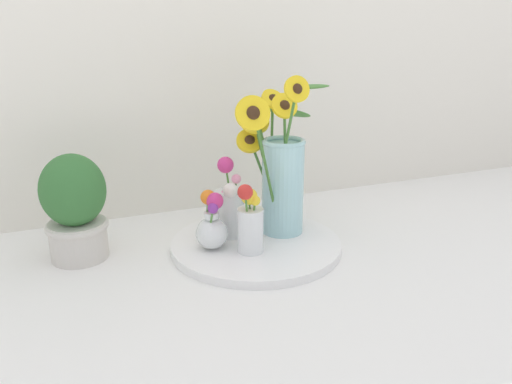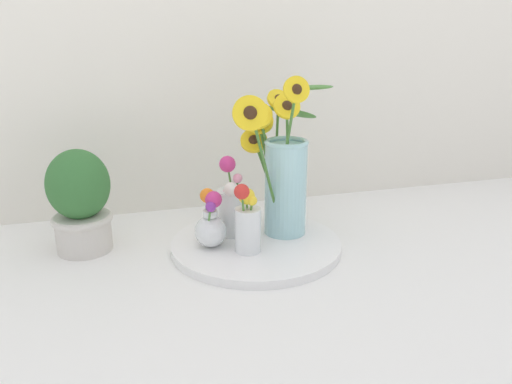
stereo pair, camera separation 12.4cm
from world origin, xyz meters
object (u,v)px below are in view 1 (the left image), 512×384
at_px(serving_tray, 256,245).
at_px(vase_bulb_right, 212,226).
at_px(mason_jar_sunflowers, 281,171).
at_px(vase_small_back, 229,207).
at_px(potted_plant, 75,207).
at_px(vase_small_center, 250,223).

distance_m(serving_tray, vase_bulb_right, 0.14).
bearing_deg(mason_jar_sunflowers, vase_small_back, 170.51).
distance_m(serving_tray, potted_plant, 0.45).
relative_size(serving_tray, mason_jar_sunflowers, 1.04).
xyz_separation_m(serving_tray, vase_small_back, (-0.05, 0.06, 0.09)).
height_order(vase_small_center, potted_plant, potted_plant).
bearing_deg(mason_jar_sunflowers, serving_tray, -155.23).
distance_m(vase_small_center, vase_small_back, 0.12).
bearing_deg(vase_small_back, mason_jar_sunflowers, -9.49).
xyz_separation_m(mason_jar_sunflowers, potted_plant, (-0.51, 0.07, -0.05)).
height_order(mason_jar_sunflowers, vase_small_back, mason_jar_sunflowers).
height_order(vase_bulb_right, vase_small_back, vase_small_back).
height_order(serving_tray, vase_small_back, vase_small_back).
relative_size(serving_tray, potted_plant, 1.65).
relative_size(vase_bulb_right, potted_plant, 0.56).
relative_size(serving_tray, vase_small_back, 2.04).
height_order(mason_jar_sunflowers, vase_bulb_right, mason_jar_sunflowers).
height_order(vase_bulb_right, potted_plant, potted_plant).
bearing_deg(vase_small_center, serving_tray, 55.22).
relative_size(serving_tray, vase_small_center, 2.47).
bearing_deg(vase_bulb_right, vase_small_back, 42.68).
xyz_separation_m(vase_bulb_right, vase_small_back, (0.07, 0.06, 0.02)).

